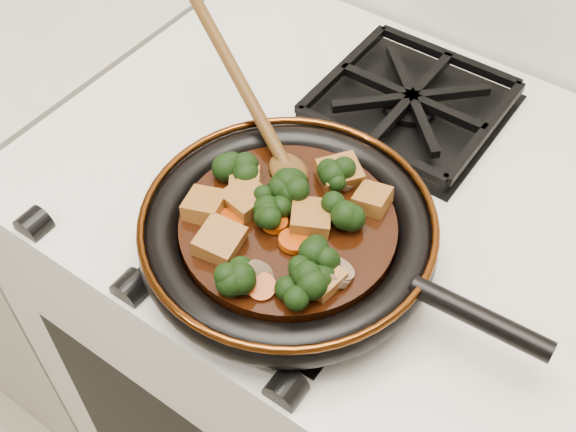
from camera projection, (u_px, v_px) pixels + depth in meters
The scene contains 31 objects.
stove at pixel (334, 357), 1.22m from camera, with size 0.76×0.60×0.90m, color beige.
burner_grate_front at pixel (286, 241), 0.79m from camera, with size 0.23×0.23×0.03m, color black, non-canonical shape.
burner_grate_back at pixel (411, 103), 0.94m from camera, with size 0.23×0.23×0.03m, color black, non-canonical shape.
skillet at pixel (290, 233), 0.76m from camera, with size 0.44×0.32×0.05m.
braising_sauce at pixel (288, 229), 0.76m from camera, with size 0.23×0.23×0.02m, color black.
tofu_cube_0 at pixel (339, 174), 0.78m from camera, with size 0.04×0.04×0.02m, color brown.
tofu_cube_1 at pixel (246, 200), 0.76m from camera, with size 0.04×0.04×0.02m, color brown.
tofu_cube_2 at pixel (205, 206), 0.75m from camera, with size 0.04×0.04×0.02m, color brown.
tofu_cube_3 at pixel (323, 280), 0.69m from camera, with size 0.04×0.03×0.02m, color brown.
tofu_cube_4 at pixel (372, 199), 0.76m from camera, with size 0.03×0.04×0.02m, color brown.
tofu_cube_5 at pixel (245, 185), 0.77m from camera, with size 0.04×0.03×0.02m, color brown.
tofu_cube_6 at pixel (310, 219), 0.74m from camera, with size 0.04×0.04×0.02m, color brown.
tofu_cube_7 at pixel (220, 242), 0.72m from camera, with size 0.04×0.04×0.02m, color brown.
broccoli_floret_0 at pixel (335, 174), 0.78m from camera, with size 0.06×0.06×0.05m, color black, non-canonical shape.
broccoli_floret_1 at pixel (322, 264), 0.70m from camera, with size 0.06×0.06×0.05m, color black, non-canonical shape.
broccoli_floret_2 at pixel (238, 170), 0.78m from camera, with size 0.06×0.06×0.05m, color black, non-canonical shape.
broccoli_floret_3 at pixel (268, 212), 0.75m from camera, with size 0.06×0.06×0.05m, color black, non-canonical shape.
broccoli_floret_4 at pixel (305, 287), 0.68m from camera, with size 0.05×0.05×0.05m, color black, non-canonical shape.
broccoli_floret_5 at pixel (301, 289), 0.68m from camera, with size 0.06×0.06×0.06m, color black, non-canonical shape.
broccoli_floret_6 at pixel (292, 187), 0.76m from camera, with size 0.06×0.06×0.06m, color black, non-canonical shape.
broccoli_floret_7 at pixel (346, 210), 0.75m from camera, with size 0.06×0.06×0.05m, color black, non-canonical shape.
broccoli_floret_8 at pixel (238, 280), 0.69m from camera, with size 0.06×0.06×0.05m, color black, non-canonical shape.
carrot_coin_0 at pixel (275, 223), 0.74m from camera, with size 0.03×0.03×0.01m, color #A33304.
carrot_coin_1 at pixel (293, 241), 0.73m from camera, with size 0.03×0.03×0.01m, color #A33304.
carrot_coin_2 at pixel (261, 287), 0.69m from camera, with size 0.03×0.03×0.01m, color #A33304.
carrot_coin_3 at pixel (229, 221), 0.74m from camera, with size 0.03×0.03×0.01m, color #A33304.
mushroom_slice_0 at pixel (342, 178), 0.78m from camera, with size 0.03×0.03×0.01m, color #7C6147.
mushroom_slice_1 at pixel (255, 278), 0.69m from camera, with size 0.04×0.04×0.01m, color #7C6147.
mushroom_slice_2 at pixel (333, 273), 0.70m from camera, with size 0.04×0.04×0.01m, color #7C6147.
mushroom_slice_3 at pixel (337, 270), 0.70m from camera, with size 0.03×0.03×0.01m, color #7C6147.
wooden_spoon at pixel (259, 117), 0.81m from camera, with size 0.15×0.10×0.26m.
Camera 1 is at (0.28, 1.16, 1.54)m, focal length 45.00 mm.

